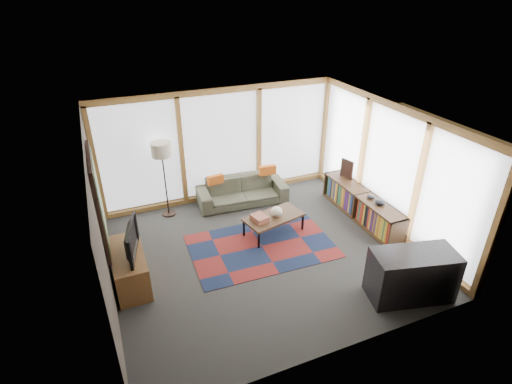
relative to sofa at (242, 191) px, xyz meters
name	(u,v)px	position (x,y,z in m)	size (l,w,h in m)	color
ground	(264,252)	(-0.30, -1.95, -0.30)	(5.50, 5.50, 0.00)	#282826
room_envelope	(277,163)	(0.20, -1.39, 1.24)	(5.52, 5.02, 2.62)	#3D332E
rug	(262,246)	(-0.27, -1.77, -0.29)	(2.73, 1.76, 0.01)	maroon
sofa	(242,191)	(0.00, 0.00, 0.00)	(2.03, 0.80, 0.59)	#393B2D
pillow_left	(216,179)	(-0.61, 0.03, 0.40)	(0.36, 0.11, 0.20)	#BE5416
pillow_right	(267,170)	(0.64, 0.02, 0.41)	(0.39, 0.12, 0.22)	#BE5416
floor_lamp	(165,180)	(-1.69, 0.13, 0.55)	(0.43, 0.43, 1.69)	black
coffee_table	(274,224)	(0.14, -1.43, -0.10)	(1.19, 0.60, 0.40)	#321D14
book_stack	(259,218)	(-0.19, -1.46, 0.15)	(0.26, 0.32, 0.11)	#964F3B
vase	(277,212)	(0.19, -1.44, 0.20)	(0.24, 0.24, 0.20)	beige
bookshelf	(361,206)	(2.13, -1.62, 0.00)	(0.44, 2.40, 0.60)	#321D14
bowl_a	(380,202)	(2.16, -2.13, 0.36)	(0.21, 0.21, 0.11)	black
bowl_b	(371,197)	(2.14, -1.86, 0.34)	(0.16, 0.16, 0.08)	black
shelf_picture	(347,169)	(2.22, -0.83, 0.52)	(0.04, 0.33, 0.43)	black
tv_console	(130,268)	(-2.74, -1.87, 0.01)	(0.52, 1.25, 0.62)	brown
television	(127,240)	(-2.70, -1.91, 0.59)	(0.92, 0.12, 0.53)	black
bar_counter	(412,275)	(1.42, -3.94, 0.12)	(1.33, 0.62, 0.84)	black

